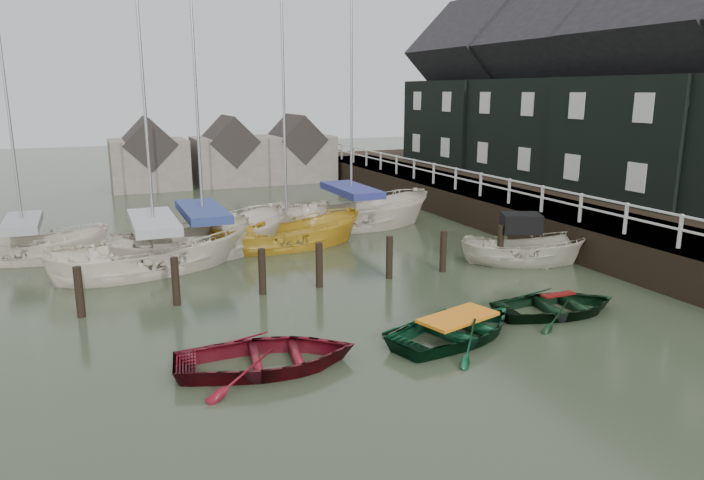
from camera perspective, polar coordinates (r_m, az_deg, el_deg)
name	(u,v)px	position (r m, az deg, el deg)	size (l,w,h in m)	color
ground	(398,312)	(17.34, 4.20, -6.59)	(120.00, 120.00, 0.00)	#2B3522
pier	(481,204)	(30.23, 11.68, 3.22)	(3.04, 32.00, 2.70)	black
land_strip	(572,210)	(33.76, 19.40, 2.56)	(14.00, 38.00, 1.50)	black
quay_houses	(602,96)	(32.25, 21.81, 12.07)	(6.52, 28.14, 10.01)	black
mooring_pilings	(322,271)	(19.38, -2.75, -2.84)	(13.72, 0.22, 1.80)	black
far_sheds	(227,155)	(41.53, -11.30, 7.56)	(14.00, 4.08, 4.39)	#665B51
rowboat_red	(268,368)	(14.14, -7.66, -11.48)	(2.84, 3.98, 0.82)	#590C16
rowboat_green	(457,338)	(15.79, 9.55, -8.81)	(2.77, 3.87, 0.80)	#08321A
rowboat_dkgreen	(557,313)	(18.11, 18.13, -6.36)	(2.56, 3.59, 0.74)	black
motorboat	(522,261)	(22.80, 15.20, -1.87)	(4.65, 3.31, 2.60)	#BEB9A2
sailboat_a	(157,267)	(22.40, -17.32, -2.38)	(7.60, 4.50, 10.56)	beige
sailboat_b	(205,254)	(23.77, -13.21, -1.22)	(7.70, 4.90, 10.84)	beige
sailboat_c	(287,246)	(24.54, -5.90, -0.58)	(6.16, 2.48, 11.38)	gold
sailboat_d	(351,226)	(27.88, -0.06, 1.29)	(7.48, 3.20, 12.61)	beige
sailboat_e	(27,258)	(25.34, -27.47, -1.50)	(6.23, 3.68, 9.79)	beige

